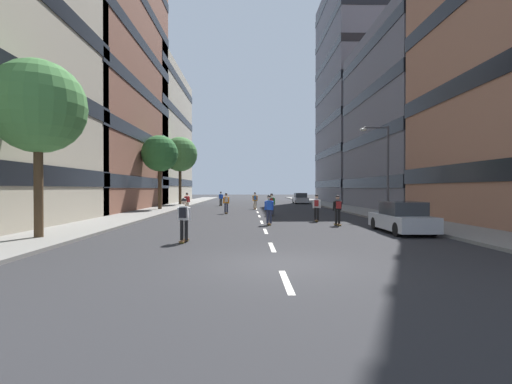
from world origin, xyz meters
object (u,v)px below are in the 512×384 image
(street_tree_far, at_px, (160,154))
(skater_6, at_px, (272,203))
(parked_car_near, at_px, (300,199))
(skater_1, at_px, (187,201))
(street_tree_near, at_px, (38,107))
(streetlamp_right, at_px, (383,161))
(skater_8, at_px, (338,208))
(parked_car_mid, at_px, (402,218))
(skater_5, at_px, (255,200))
(skater_7, at_px, (184,217))
(skater_3, at_px, (226,202))
(skater_2, at_px, (269,208))
(skater_4, at_px, (317,206))
(street_tree_mid, at_px, (180,154))
(skater_0, at_px, (221,198))

(street_tree_far, bearing_deg, skater_6, -35.51)
(parked_car_near, height_order, skater_1, skater_1)
(street_tree_near, bearing_deg, street_tree_far, 90.00)
(streetlamp_right, bearing_deg, street_tree_far, 151.18)
(skater_1, xyz_separation_m, skater_8, (10.87, -12.80, 0.00))
(parked_car_mid, height_order, skater_6, skater_6)
(streetlamp_right, xyz_separation_m, skater_8, (-4.50, -5.03, -3.12))
(skater_1, bearing_deg, skater_5, 31.42)
(street_tree_near, distance_m, skater_7, 7.64)
(street_tree_near, relative_size, skater_7, 4.12)
(parked_car_mid, distance_m, skater_3, 16.63)
(skater_2, bearing_deg, streetlamp_right, 28.67)
(skater_4, bearing_deg, skater_1, 134.93)
(parked_car_near, bearing_deg, streetlamp_right, -85.06)
(parked_car_near, relative_size, skater_4, 2.47)
(street_tree_near, distance_m, skater_3, 18.00)
(parked_car_mid, distance_m, street_tree_mid, 34.19)
(skater_4, height_order, skater_8, same)
(skater_3, height_order, skater_7, same)
(street_tree_near, distance_m, skater_6, 17.70)
(skater_8, bearing_deg, skater_0, 109.30)
(skater_5, bearing_deg, parked_car_mid, -71.56)
(street_tree_near, relative_size, skater_2, 4.12)
(street_tree_near, relative_size, skater_8, 4.12)
(skater_2, bearing_deg, parked_car_mid, -32.33)
(streetlamp_right, bearing_deg, skater_2, -151.33)
(street_tree_far, distance_m, skater_0, 11.74)
(skater_0, bearing_deg, skater_2, -79.18)
(skater_1, distance_m, skater_2, 14.20)
(streetlamp_right, height_order, skater_5, streetlamp_right)
(street_tree_far, xyz_separation_m, skater_5, (9.42, 1.53, -4.56))
(street_tree_near, xyz_separation_m, skater_5, (9.42, 22.53, -4.50))
(streetlamp_right, relative_size, skater_4, 3.65)
(streetlamp_right, distance_m, skater_3, 13.07)
(street_tree_far, xyz_separation_m, skater_6, (10.55, -7.53, -4.56))
(parked_car_near, distance_m, street_tree_near, 40.51)
(skater_7, distance_m, skater_8, 10.19)
(skater_0, height_order, skater_7, same)
(parked_car_near, height_order, skater_2, skater_2)
(street_tree_far, bearing_deg, parked_car_near, 44.38)
(skater_6, bearing_deg, skater_8, -66.19)
(streetlamp_right, relative_size, skater_1, 3.65)
(parked_car_mid, bearing_deg, skater_5, 108.44)
(skater_3, xyz_separation_m, skater_5, (2.59, 6.50, 0.00))
(parked_car_near, xyz_separation_m, parked_car_mid, (0.00, -34.55, 0.00))
(street_tree_mid, bearing_deg, skater_2, -68.79)
(parked_car_near, relative_size, skater_6, 2.47)
(parked_car_mid, relative_size, skater_2, 2.47)
(streetlamp_right, relative_size, skater_7, 3.65)
(street_tree_mid, height_order, skater_3, street_tree_mid)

